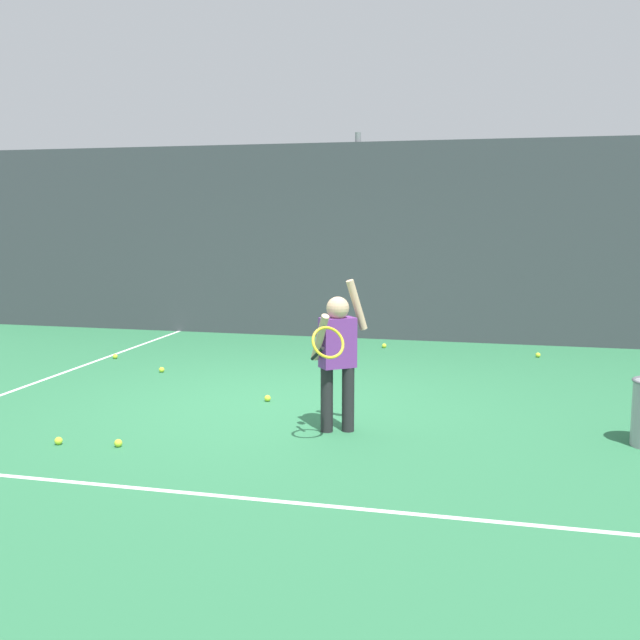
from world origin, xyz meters
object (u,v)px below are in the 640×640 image
object	(u,v)px
tennis_ball_3	(162,370)
tennis_ball_6	(59,441)
tennis_player	(337,351)
tennis_ball_0	(115,356)
tennis_ball_4	(538,355)
tennis_ball_1	(384,346)
tennis_ball_2	(118,443)
tennis_ball_5	(268,398)

from	to	relation	value
tennis_ball_3	tennis_ball_6	xyz separation A→B (m)	(0.44, -2.87, 0.00)
tennis_player	tennis_ball_0	bearing A→B (deg)	107.16
tennis_ball_3	tennis_ball_4	distance (m)	4.99
tennis_ball_1	tennis_ball_4	world-z (taller)	same
tennis_ball_3	tennis_ball_6	distance (m)	2.90
tennis_ball_1	tennis_ball_2	distance (m)	5.32
tennis_player	tennis_ball_1	world-z (taller)	tennis_player
tennis_ball_0	tennis_ball_6	bearing A→B (deg)	-67.95
tennis_ball_0	tennis_ball_4	world-z (taller)	same
tennis_player	tennis_ball_0	distance (m)	4.51
tennis_player	tennis_ball_4	size ratio (longest dim) A/B	20.46
tennis_ball_4	tennis_ball_5	size ratio (longest dim) A/B	1.00
tennis_ball_4	tennis_ball_2	bearing A→B (deg)	-126.06
tennis_ball_0	tennis_ball_4	distance (m)	5.70
tennis_player	tennis_ball_5	distance (m)	1.47
tennis_player	tennis_ball_4	world-z (taller)	tennis_player
tennis_player	tennis_ball_6	xyz separation A→B (m)	(-2.19, -0.91, -0.69)
tennis_ball_4	tennis_ball_3	bearing A→B (deg)	-155.14
tennis_ball_0	tennis_ball_2	distance (m)	3.97
tennis_ball_3	tennis_ball_5	world-z (taller)	same
tennis_player	tennis_ball_4	distance (m)	4.53
tennis_ball_2	tennis_ball_5	world-z (taller)	same
tennis_ball_2	tennis_ball_1	bearing A→B (deg)	74.35
tennis_ball_0	tennis_ball_5	bearing A→B (deg)	-32.57
tennis_ball_2	tennis_ball_6	world-z (taller)	same
tennis_ball_6	tennis_ball_0	bearing A→B (deg)	112.05
tennis_ball_3	tennis_ball_1	bearing A→B (deg)	44.14
tennis_ball_0	tennis_ball_1	distance (m)	3.77
tennis_player	tennis_ball_3	distance (m)	3.35
tennis_ball_1	tennis_ball_6	world-z (taller)	same
tennis_player	tennis_ball_1	size ratio (longest dim) A/B	20.46
tennis_ball_0	tennis_ball_6	distance (m)	3.80
tennis_player	tennis_ball_1	bearing A→B (deg)	56.14
tennis_ball_1	tennis_ball_4	distance (m)	2.15
tennis_ball_3	tennis_ball_4	size ratio (longest dim) A/B	1.00
tennis_player	tennis_ball_1	xyz separation A→B (m)	(-0.24, 4.28, -0.69)
tennis_ball_6	tennis_ball_1	bearing A→B (deg)	69.38
tennis_ball_4	tennis_ball_6	xyz separation A→B (m)	(-4.09, -4.97, 0.00)
tennis_ball_1	tennis_ball_6	bearing A→B (deg)	-110.62
tennis_player	tennis_ball_2	world-z (taller)	tennis_player
tennis_ball_0	tennis_ball_3	xyz separation A→B (m)	(0.99, -0.65, 0.00)
tennis_ball_4	tennis_ball_6	world-z (taller)	same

